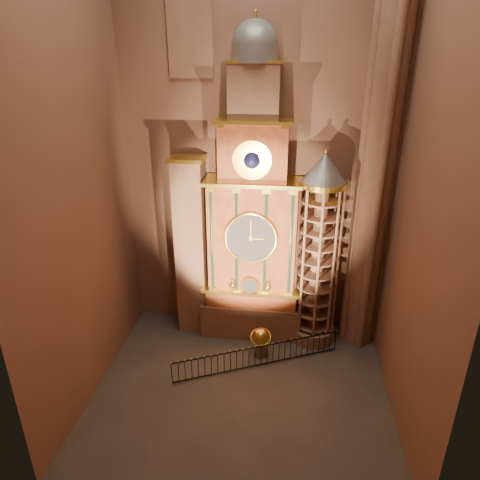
# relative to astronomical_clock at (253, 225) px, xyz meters

# --- Properties ---
(floor) EXTENTS (14.00, 14.00, 0.00)m
(floor) POSITION_rel_astronomical_clock_xyz_m (0.00, -4.96, -6.68)
(floor) COLOR #383330
(floor) RESTS_ON ground
(wall_back) EXTENTS (22.00, 0.00, 22.00)m
(wall_back) POSITION_rel_astronomical_clock_xyz_m (0.00, 1.04, 4.32)
(wall_back) COLOR #8C5E4B
(wall_back) RESTS_ON floor
(wall_left) EXTENTS (0.00, 22.00, 22.00)m
(wall_left) POSITION_rel_astronomical_clock_xyz_m (-7.00, -4.96, 4.32)
(wall_left) COLOR #8C5E4B
(wall_left) RESTS_ON floor
(wall_right) EXTENTS (0.00, 22.00, 22.00)m
(wall_right) POSITION_rel_astronomical_clock_xyz_m (7.00, -4.96, 4.32)
(wall_right) COLOR #8C5E4B
(wall_right) RESTS_ON floor
(astronomical_clock) EXTENTS (5.60, 2.41, 16.70)m
(astronomical_clock) POSITION_rel_astronomical_clock_xyz_m (0.00, 0.00, 0.00)
(astronomical_clock) COLOR #8C634C
(astronomical_clock) RESTS_ON floor
(portrait_tower) EXTENTS (1.80, 1.60, 10.20)m
(portrait_tower) POSITION_rel_astronomical_clock_xyz_m (-3.40, 0.02, -1.53)
(portrait_tower) COLOR #8C634C
(portrait_tower) RESTS_ON floor
(stair_turret) EXTENTS (2.50, 2.50, 10.80)m
(stair_turret) POSITION_rel_astronomical_clock_xyz_m (3.50, -0.26, -1.41)
(stair_turret) COLOR #8C634C
(stair_turret) RESTS_ON floor
(gothic_pier) EXTENTS (2.04, 2.04, 22.00)m
(gothic_pier) POSITION_rel_astronomical_clock_xyz_m (6.10, 0.04, 4.32)
(gothic_pier) COLOR #8C634C
(gothic_pier) RESTS_ON floor
(stained_glass_window) EXTENTS (2.20, 0.14, 5.20)m
(stained_glass_window) POSITION_rel_astronomical_clock_xyz_m (-3.20, 0.95, 9.82)
(stained_glass_window) COLOR navy
(stained_glass_window) RESTS_ON wall_back
(celestial_globe) EXTENTS (1.27, 1.22, 1.63)m
(celestial_globe) POSITION_rel_astronomical_clock_xyz_m (0.70, -2.24, -5.70)
(celestial_globe) COLOR #8C634C
(celestial_globe) RESTS_ON floor
(iron_railing) EXTENTS (8.15, 3.72, 1.22)m
(iron_railing) POSITION_rel_astronomical_clock_xyz_m (0.66, -3.22, -6.02)
(iron_railing) COLOR black
(iron_railing) RESTS_ON floor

